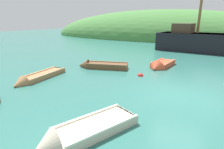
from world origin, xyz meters
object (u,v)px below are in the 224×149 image
(rowboat_center, at_px, (37,78))
(rowboat_outer_left, at_px, (80,135))
(rowboat_far, at_px, (161,66))
(rowboat_portside, at_px, (100,66))
(sailing_ship, at_px, (212,45))
(buoy_red, at_px, (140,76))

(rowboat_center, distance_m, rowboat_outer_left, 7.01)
(rowboat_far, distance_m, rowboat_outer_left, 10.38)
(rowboat_portside, xyz_separation_m, rowboat_center, (-1.93, -4.41, -0.06))
(sailing_ship, xyz_separation_m, buoy_red, (-3.91, -12.91, -0.84))
(sailing_ship, height_order, rowboat_center, sailing_ship)
(rowboat_portside, relative_size, rowboat_center, 1.00)
(rowboat_portside, xyz_separation_m, buoy_red, (3.50, -0.52, -0.14))
(rowboat_far, bearing_deg, sailing_ship, 168.31)
(rowboat_far, relative_size, rowboat_center, 0.82)
(sailing_ship, distance_m, rowboat_center, 19.24)
(rowboat_far, bearing_deg, buoy_red, -3.64)
(rowboat_far, bearing_deg, rowboat_outer_left, 7.50)
(rowboat_far, xyz_separation_m, rowboat_center, (-6.00, -6.91, -0.04))
(rowboat_portside, height_order, rowboat_outer_left, rowboat_outer_left)
(rowboat_outer_left, bearing_deg, buoy_red, -152.08)
(rowboat_center, height_order, buoy_red, rowboat_center)
(rowboat_outer_left, bearing_deg, sailing_ship, -166.32)
(sailing_ship, bearing_deg, rowboat_center, -114.10)
(rowboat_far, height_order, rowboat_outer_left, rowboat_far)
(rowboat_far, relative_size, buoy_red, 8.50)
(rowboat_outer_left, bearing_deg, rowboat_far, -156.70)
(sailing_ship, relative_size, rowboat_far, 4.66)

